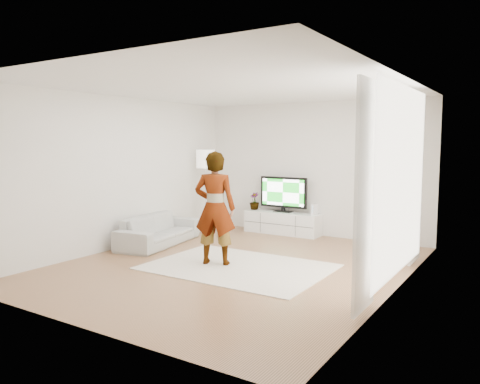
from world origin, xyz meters
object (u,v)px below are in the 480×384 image
Objects in this scene: floor_lamp at (206,163)px; television at (283,193)px; rug at (238,267)px; sofa at (159,230)px; player at (215,208)px; media_console at (283,223)px.

television is at bearing 27.29° from floor_lamp.
television is 1.81m from floor_lamp.
floor_lamp is (-2.17, 2.09, 1.52)m from rug.
rug is at bearing -76.73° from television.
floor_lamp is at bearing -10.53° from sofa.
sofa is (-1.79, 0.64, -0.64)m from player.
sofa reaches higher than media_console.
rug is (0.68, -2.86, -0.87)m from television.
television is 0.60× the size of player.
player is at bearing -84.61° from media_console.
rug is 3.38m from floor_lamp.
sofa is at bearing 164.96° from rug.
sofa is at bearing -90.60° from floor_lamp.
media_console is 0.86× the size of sofa.
rug is 2.28m from sofa.
floor_lamp is (-1.77, 2.14, 0.61)m from player.
television reaches higher than media_console.
player is 1.01× the size of floor_lamp.
media_console is 0.93× the size of floor_lamp.
floor_lamp is at bearing -153.55° from media_console.
floor_lamp is at bearing 136.12° from rug.
player is at bearing -172.75° from rug.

